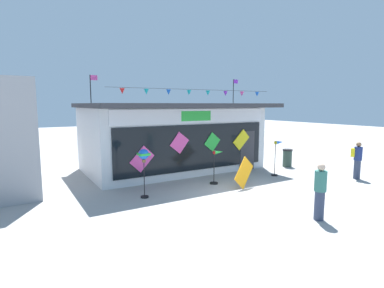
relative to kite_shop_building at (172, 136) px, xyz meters
name	(u,v)px	position (x,y,z in m)	size (l,w,h in m)	color
ground_plane	(243,194)	(0.12, -5.47, -1.73)	(80.00, 80.00, 0.00)	#9E9B99
kite_shop_building	(172,136)	(0.00, 0.00, 0.00)	(8.97, 5.77, 4.79)	silver
wind_spinner_far_left	(144,158)	(-3.20, -3.96, -0.27)	(0.38, 0.38, 1.78)	black
wind_spinner_left	(217,163)	(0.19, -3.69, -0.83)	(0.65, 0.35, 1.43)	black
wind_spinner_center_left	(278,150)	(3.55, -3.96, -0.54)	(0.68, 0.29, 1.66)	black
person_near_camera	(357,159)	(6.09, -6.29, -0.84)	(0.39, 0.48, 1.68)	#333D56
person_mid_plaza	(320,191)	(0.36, -8.56, -0.87)	(0.34, 0.34, 1.68)	#333D56
trash_bin	(287,158)	(5.52, -2.80, -1.25)	(0.52, 0.52, 0.95)	#2D4238
display_kite_on_ground	(244,173)	(0.74, -4.81, -1.10)	(0.64, 0.03, 1.17)	orange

